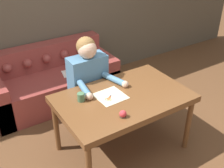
{
  "coord_description": "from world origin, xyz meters",
  "views": [
    {
      "loc": [
        -1.36,
        -1.94,
        2.35
      ],
      "look_at": [
        0.04,
        0.24,
        0.83
      ],
      "focal_mm": 45.0,
      "sensor_mm": 36.0,
      "label": 1
    }
  ],
  "objects_px": {
    "scissors": "(110,97)",
    "person": "(89,83)",
    "dining_table": "(123,102)",
    "couch": "(52,82)",
    "pin_cushion": "(123,114)",
    "mug": "(81,97)"
  },
  "relations": [
    {
      "from": "couch",
      "to": "person",
      "type": "distance_m",
      "value": 0.93
    },
    {
      "from": "person",
      "to": "mug",
      "type": "relative_size",
      "value": 10.87
    },
    {
      "from": "dining_table",
      "to": "mug",
      "type": "relative_size",
      "value": 12.44
    },
    {
      "from": "person",
      "to": "scissors",
      "type": "height_order",
      "value": "person"
    },
    {
      "from": "person",
      "to": "mug",
      "type": "xyz_separation_m",
      "value": [
        -0.3,
        -0.41,
        0.14
      ]
    },
    {
      "from": "couch",
      "to": "mug",
      "type": "bearing_deg",
      "value": -96.57
    },
    {
      "from": "person",
      "to": "scissors",
      "type": "xyz_separation_m",
      "value": [
        -0.03,
        -0.52,
        0.09
      ]
    },
    {
      "from": "couch",
      "to": "pin_cushion",
      "type": "bearing_deg",
      "value": -88.01
    },
    {
      "from": "dining_table",
      "to": "pin_cushion",
      "type": "bearing_deg",
      "value": -125.14
    },
    {
      "from": "scissors",
      "to": "pin_cushion",
      "type": "height_order",
      "value": "pin_cushion"
    },
    {
      "from": "person",
      "to": "mug",
      "type": "height_order",
      "value": "person"
    },
    {
      "from": "dining_table",
      "to": "mug",
      "type": "bearing_deg",
      "value": 158.75
    },
    {
      "from": "person",
      "to": "scissors",
      "type": "distance_m",
      "value": 0.53
    },
    {
      "from": "person",
      "to": "scissors",
      "type": "relative_size",
      "value": 6.52
    },
    {
      "from": "scissors",
      "to": "person",
      "type": "bearing_deg",
      "value": 87.02
    },
    {
      "from": "dining_table",
      "to": "person",
      "type": "relative_size",
      "value": 1.14
    },
    {
      "from": "couch",
      "to": "mug",
      "type": "distance_m",
      "value": 1.36
    },
    {
      "from": "dining_table",
      "to": "couch",
      "type": "xyz_separation_m",
      "value": [
        -0.27,
        1.43,
        -0.36
      ]
    },
    {
      "from": "couch",
      "to": "person",
      "type": "xyz_separation_m",
      "value": [
        0.16,
        -0.85,
        0.34
      ]
    },
    {
      "from": "couch",
      "to": "pin_cushion",
      "type": "relative_size",
      "value": 25.02
    },
    {
      "from": "dining_table",
      "to": "scissors",
      "type": "relative_size",
      "value": 7.47
    },
    {
      "from": "mug",
      "to": "pin_cushion",
      "type": "xyz_separation_m",
      "value": [
        0.21,
        -0.46,
        -0.01
      ]
    }
  ]
}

